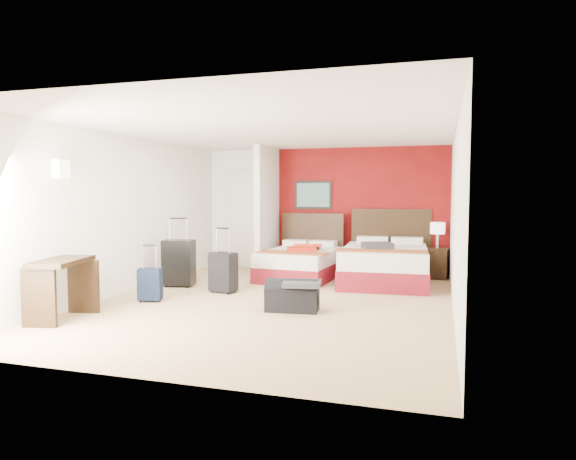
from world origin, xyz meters
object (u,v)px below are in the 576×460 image
at_px(suitcase_charcoal, 223,273).
at_px(nightstand, 437,263).
at_px(desk, 62,290).
at_px(table_lamp, 437,235).
at_px(duffel_bag, 292,298).
at_px(bed_right, 385,265).
at_px(suitcase_navy, 150,286).
at_px(red_suitcase_open, 304,248).
at_px(suitcase_black, 179,264).
at_px(bed_left, 300,264).

bearing_deg(suitcase_charcoal, nightstand, 49.70).
relative_size(suitcase_charcoal, desk, 0.66).
xyz_separation_m(table_lamp, duffel_bag, (-1.85, -3.29, -0.63)).
bearing_deg(bed_right, suitcase_navy, -144.26).
bearing_deg(desk, red_suitcase_open, 47.02).
xyz_separation_m(nightstand, duffel_bag, (-1.85, -3.29, -0.11)).
relative_size(table_lamp, suitcase_black, 0.63).
xyz_separation_m(suitcase_black, suitcase_charcoal, (0.94, -0.28, -0.08)).
relative_size(red_suitcase_open, desk, 0.77).
distance_m(bed_right, suitcase_charcoal, 2.88).
height_order(nightstand, duffel_bag, nightstand).
height_order(nightstand, suitcase_black, suitcase_black).
bearing_deg(suitcase_charcoal, bed_right, 47.58).
bearing_deg(red_suitcase_open, nightstand, 0.28).
distance_m(nightstand, table_lamp, 0.52).
bearing_deg(nightstand, red_suitcase_open, -152.64).
xyz_separation_m(red_suitcase_open, suitcase_black, (-1.87, -1.27, -0.19)).
bearing_deg(duffel_bag, suitcase_charcoal, 141.06).
height_order(suitcase_black, suitcase_navy, suitcase_black).
height_order(suitcase_navy, duffel_bag, suitcase_navy).
height_order(bed_left, nightstand, nightstand).
height_order(suitcase_black, suitcase_charcoal, suitcase_black).
bearing_deg(bed_right, duffel_bag, -114.53).
relative_size(bed_right, desk, 2.28).
bearing_deg(suitcase_navy, desk, -124.85).
bearing_deg(suitcase_navy, nightstand, 24.87).
bearing_deg(nightstand, suitcase_black, -145.88).
xyz_separation_m(red_suitcase_open, table_lamp, (2.33, 0.85, 0.23)).
height_order(red_suitcase_open, nightstand, red_suitcase_open).
distance_m(table_lamp, suitcase_charcoal, 4.08).
bearing_deg(duffel_bag, table_lamp, 53.98).
bearing_deg(bed_right, suitcase_charcoal, -149.22).
xyz_separation_m(red_suitcase_open, suitcase_navy, (-1.68, -2.48, -0.35)).
distance_m(bed_right, suitcase_black, 3.59).
relative_size(bed_right, suitcase_black, 2.74).
relative_size(bed_right, table_lamp, 4.38).
height_order(suitcase_navy, desk, desk).
relative_size(bed_left, table_lamp, 3.70).
bearing_deg(suitcase_navy, suitcase_charcoal, 36.37).
distance_m(duffel_bag, desk, 2.94).
height_order(bed_left, red_suitcase_open, red_suitcase_open).
relative_size(bed_right, nightstand, 3.70).
relative_size(red_suitcase_open, suitcase_charcoal, 1.17).
xyz_separation_m(bed_left, desk, (-2.04, -3.84, 0.12)).
bearing_deg(desk, bed_right, 33.47).
relative_size(red_suitcase_open, suitcase_navy, 1.56).
distance_m(nightstand, suitcase_charcoal, 4.05).
relative_size(red_suitcase_open, duffel_bag, 1.02).
xyz_separation_m(bed_left, suitcase_navy, (-1.58, -2.58, -0.04)).
bearing_deg(red_suitcase_open, suitcase_black, -165.54).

